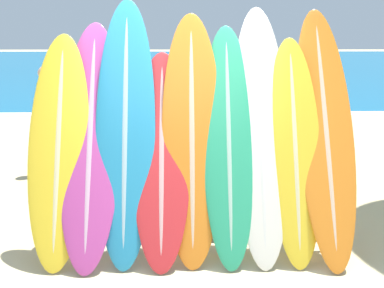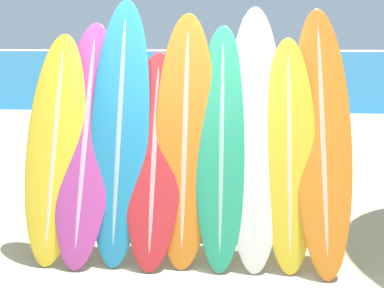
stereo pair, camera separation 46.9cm
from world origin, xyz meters
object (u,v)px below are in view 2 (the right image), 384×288
object	(u,v)px
surfboard_slot_6	(255,133)
person_far_left	(179,95)
surfboard_slot_8	(322,134)
surfboard_slot_7	(289,151)
surfboard_rack	(186,206)
person_mid_beach	(65,113)
surfboard_slot_0	(56,145)
person_near_water	(78,123)
surfboard_slot_5	(221,143)
surfboard_slot_2	(120,127)
surfboard_slot_3	(154,156)
surfboard_slot_1	(86,138)
surfboard_slot_4	(185,136)

from	to	relation	value
surfboard_slot_6	person_far_left	bearing A→B (deg)	103.84
surfboard_slot_8	surfboard_slot_7	bearing A→B (deg)	-163.69
surfboard_rack	person_mid_beach	size ratio (longest dim) A/B	1.74
surfboard_slot_0	person_near_water	size ratio (longest dim) A/B	1.23
surfboard_slot_5	surfboard_slot_0	bearing A→B (deg)	-179.40
surfboard_slot_2	surfboard_slot_3	size ratio (longest dim) A/B	1.27
surfboard_slot_1	surfboard_slot_8	world-z (taller)	surfboard_slot_8
surfboard_slot_4	surfboard_slot_2	bearing A→B (deg)	177.98
surfboard_slot_3	surfboard_slot_7	distance (m)	1.29
surfboard_slot_6	person_near_water	size ratio (longest dim) A/B	1.37
surfboard_slot_3	person_near_water	world-z (taller)	surfboard_slot_3
surfboard_slot_8	surfboard_slot_4	bearing A→B (deg)	-178.12
surfboard_slot_0	surfboard_slot_1	world-z (taller)	surfboard_slot_1
surfboard_slot_5	person_far_left	bearing A→B (deg)	100.33
surfboard_slot_2	surfboard_slot_6	distance (m)	1.31
surfboard_slot_4	surfboard_slot_7	xyz separation A→B (m)	(0.99, -0.05, -0.12)
surfboard_slot_4	surfboard_slot_8	xyz separation A→B (m)	(1.31, 0.04, 0.03)
surfboard_slot_4	surfboard_slot_6	world-z (taller)	surfboard_slot_6
surfboard_slot_7	person_mid_beach	distance (m)	4.22
surfboard_slot_3	person_mid_beach	xyz separation A→B (m)	(-1.89, 2.80, -0.07)
surfboard_slot_7	person_near_water	size ratio (longest dim) A/B	1.20
surfboard_slot_2	surfboard_slot_5	size ratio (longest dim) A/B	1.12
surfboard_slot_5	surfboard_slot_8	bearing A→B (deg)	4.09
surfboard_slot_3	surfboard_slot_4	xyz separation A→B (m)	(0.29, 0.07, 0.19)
surfboard_rack	person_far_left	world-z (taller)	person_far_left
surfboard_rack	person_near_water	world-z (taller)	person_near_water
person_mid_beach	surfboard_slot_8	bearing A→B (deg)	88.66
surfboard_slot_2	surfboard_rack	bearing A→B (deg)	-9.74
surfboard_slot_1	surfboard_slot_5	bearing A→B (deg)	-1.12
surfboard_rack	person_mid_beach	world-z (taller)	person_mid_beach
surfboard_rack	surfboard_slot_6	xyz separation A→B (m)	(0.65, 0.11, 0.72)
surfboard_slot_5	surfboard_slot_6	xyz separation A→B (m)	(0.32, 0.05, 0.09)
surfboard_slot_0	person_near_water	xyz separation A→B (m)	(-0.36, 1.79, -0.12)
surfboard_slot_2	person_mid_beach	bearing A→B (deg)	119.55
surfboard_slot_0	surfboard_slot_3	world-z (taller)	surfboard_slot_0
person_mid_beach	surfboard_slot_2	bearing A→B (deg)	65.85
surfboard_rack	surfboard_slot_6	world-z (taller)	surfboard_slot_6
person_mid_beach	surfboard_rack	bearing A→B (deg)	74.16
surfboard_slot_8	surfboard_slot_6	bearing A→B (deg)	-178.19
surfboard_slot_4	person_near_water	world-z (taller)	surfboard_slot_4
surfboard_slot_0	surfboard_slot_2	size ratio (longest dim) A/B	0.86
surfboard_slot_1	person_near_water	distance (m)	1.87
surfboard_slot_3	surfboard_rack	bearing A→B (deg)	-3.81
surfboard_slot_4	surfboard_slot_8	distance (m)	1.31
surfboard_slot_6	person_mid_beach	distance (m)	3.94
surfboard_slot_3	person_mid_beach	size ratio (longest dim) A/B	1.17
person_near_water	surfboard_slot_3	bearing A→B (deg)	-48.24
surfboard_slot_1	surfboard_slot_3	xyz separation A→B (m)	(0.69, -0.07, -0.15)
surfboard_slot_8	person_near_water	bearing A→B (deg)	149.91
surfboard_slot_2	surfboard_slot_8	distance (m)	1.95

